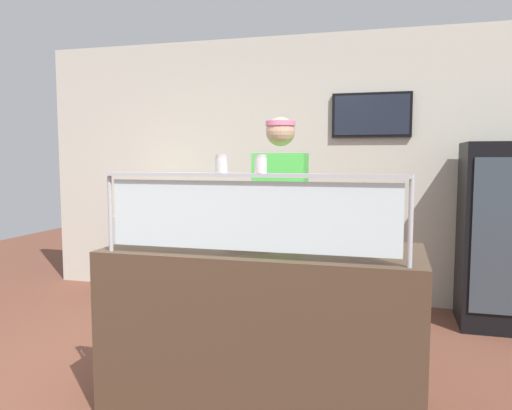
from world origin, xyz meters
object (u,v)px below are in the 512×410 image
pizza_server (260,239)px  parmesan_shaker (221,165)px  pepper_flake_shaker (261,165)px  pizza_tray (254,242)px  pizza_box_stack (155,199)px  worker_figure (280,221)px  drink_fridge (498,235)px

pizza_server → parmesan_shaker: parmesan_shaker is taller
parmesan_shaker → pepper_flake_shaker: bearing=0.0°
pizza_tray → pizza_server: pizza_server is taller
pepper_flake_shaker → pizza_server: bearing=105.5°
pizza_server → pepper_flake_shaker: (0.11, -0.39, 0.44)m
pizza_server → pepper_flake_shaker: bearing=-80.0°
parmesan_shaker → pizza_box_stack: bearing=124.2°
pepper_flake_shaker → worker_figure: (-0.14, 1.11, -0.43)m
pizza_tray → worker_figure: bearing=89.3°
pizza_server → pizza_box_stack: pizza_box_stack is taller
drink_fridge → pizza_box_stack: bearing=-179.2°
pizza_server → worker_figure: size_ratio=0.16×
pizza_server → drink_fridge: (1.64, 1.85, -0.19)m
pepper_flake_shaker → worker_figure: worker_figure is taller
pizza_tray → pizza_box_stack: 2.37m
pepper_flake_shaker → worker_figure: bearing=97.4°
pizza_box_stack → parmesan_shaker: bearing=-55.8°
drink_fridge → pizza_tray: bearing=-132.6°
drink_fridge → parmesan_shaker: bearing=-127.8°
worker_figure → drink_fridge: worker_figure is taller
parmesan_shaker → pizza_server: bearing=75.5°
worker_figure → pizza_box_stack: 1.90m
drink_fridge → worker_figure: bearing=-145.9°
drink_fridge → pepper_flake_shaker: bearing=-124.3°
pizza_tray → pizza_server: size_ratio=1.47×
pizza_tray → parmesan_shaker: (-0.06, -0.41, 0.46)m
pepper_flake_shaker → worker_figure: 1.20m
parmesan_shaker → worker_figure: size_ratio=0.05×
pizza_server → parmesan_shaker: (-0.10, -0.39, 0.44)m
parmesan_shaker → drink_fridge: 2.91m
pizza_tray → pepper_flake_shaker: size_ratio=4.39×
worker_figure → pizza_box_stack: size_ratio=3.58×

